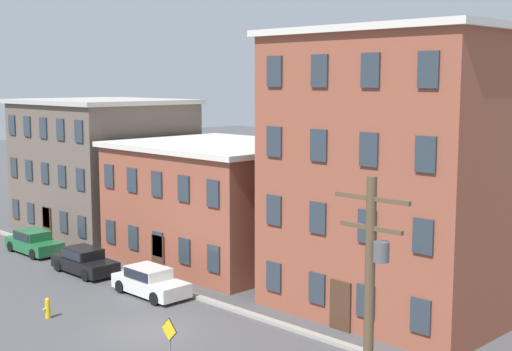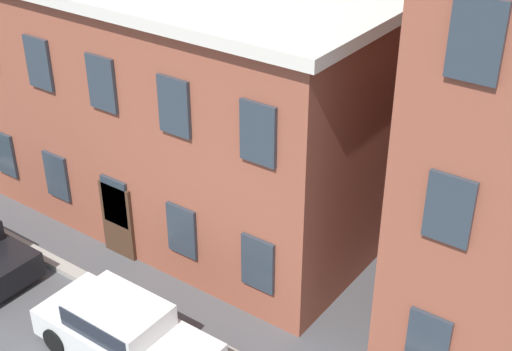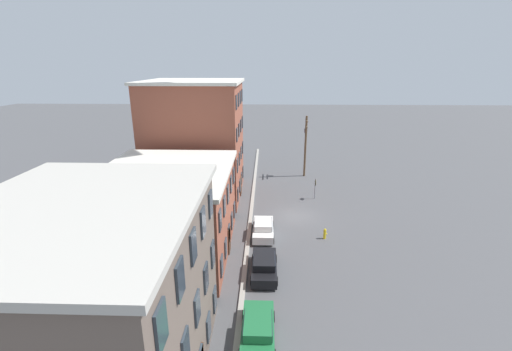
# 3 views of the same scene
# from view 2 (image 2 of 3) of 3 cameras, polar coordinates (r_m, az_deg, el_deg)

# --- Properties ---
(apartment_midblock) EXTENTS (12.22, 10.07, 7.10)m
(apartment_midblock) POSITION_cam_2_polar(r_m,az_deg,el_deg) (21.70, -2.49, 7.57)
(apartment_midblock) COLOR brown
(apartment_midblock) RESTS_ON ground_plane
(car_white) EXTENTS (4.40, 1.92, 1.43)m
(car_white) POSITION_cam_2_polar(r_m,az_deg,el_deg) (16.71, -10.54, -12.05)
(car_white) COLOR silver
(car_white) RESTS_ON ground_plane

